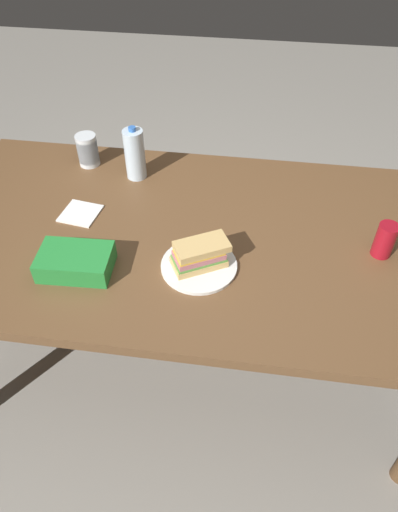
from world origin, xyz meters
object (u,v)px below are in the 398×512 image
Objects in this scene: soda_can_red at (385,240)px; water_bottle_tall at (135,154)px; paper_plate at (199,266)px; plastic_cup_stack at (88,150)px; chip_bag at (76,262)px; sandwich at (200,255)px; dining_table at (192,249)px.

water_bottle_tall reaches higher than soda_can_red.
water_bottle_tall reaches higher than paper_plate.
water_bottle_tall is 0.23m from plastic_cup_stack.
soda_can_red is 1.00m from chip_bag.
soda_can_red is (0.59, 0.14, 0.01)m from sandwich.
paper_plate reaches higher than dining_table.
soda_can_red is 0.97m from water_bottle_tall.
plastic_cup_stack reaches higher than chip_bag.
soda_can_red reaches higher than dining_table.
sandwich is at bearing -71.84° from dining_table.
paper_plate is 1.89× the size of plastic_cup_stack.
plastic_cup_stack is (-0.53, 0.53, 0.06)m from paper_plate.
paper_plate is 0.58m from water_bottle_tall.
soda_can_red reaches higher than paper_plate.
chip_bag is at bearing -167.65° from soda_can_red.
plastic_cup_stack is (-0.54, 0.53, 0.01)m from sandwich.
plastic_cup_stack is at bearing 164.83° from water_bottle_tall.
plastic_cup_stack is (-0.48, 0.37, 0.15)m from dining_table.
plastic_cup_stack is at bearing 135.50° from sandwich.
water_bottle_tall is at bearing 124.07° from paper_plate.
soda_can_red is 0.93× the size of plastic_cup_stack.
dining_table is at bearing 108.16° from sandwich.
dining_table is at bearing 107.04° from paper_plate.
soda_can_red is 1.19m from plastic_cup_stack.
soda_can_red reaches higher than sandwich.
dining_table is 0.66m from soda_can_red.
paper_plate is at bearing -44.82° from plastic_cup_stack.
chip_bag is 1.06× the size of water_bottle_tall.
sandwich is 0.61m from soda_can_red.
soda_can_red is at bearing -1.41° from dining_table.
plastic_cup_stack is at bearing 135.18° from paper_plate.
dining_table is at bearing -148.34° from chip_bag.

